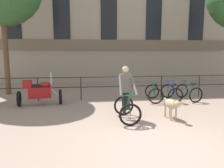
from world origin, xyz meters
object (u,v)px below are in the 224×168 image
Objects in this scene: parked_bicycle_near_lamp at (154,93)px; parked_bicycle_mid_right at (189,92)px; parked_motorcycle at (39,92)px; dog at (172,105)px; parked_bicycle_mid_left at (171,93)px; cyclist_with_bike at (126,96)px.

parked_bicycle_mid_right is at bearing -170.93° from parked_bicycle_near_lamp.
parked_motorcycle reaches higher than parked_bicycle_mid_right.
parked_bicycle_mid_right reaches higher than dog.
parked_bicycle_mid_left is at bearing -96.01° from parked_motorcycle.
cyclist_with_bike is at bearing 28.07° from parked_bicycle_mid_right.
dog is 2.76m from parked_bicycle_mid_left.
dog is at bearing 46.59° from parked_bicycle_mid_right.
dog is 0.85× the size of parked_bicycle_mid_right.
dog is 0.84× the size of parked_bicycle_near_lamp.
cyclist_with_bike is at bearing 47.28° from parked_bicycle_mid_left.
parked_bicycle_mid_left is (2.50, 2.37, -0.41)m from cyclist_with_bike.
parked_bicycle_mid_left is 0.81m from parked_bicycle_mid_right.
parked_bicycle_mid_left is (1.04, 2.56, -0.12)m from dog.
parked_motorcycle is 6.44m from parked_bicycle_mid_right.
dog is 2.57m from parked_bicycle_near_lamp.
parked_motorcycle reaches higher than dog.
parked_bicycle_mid_left is (0.81, -0.00, 0.00)m from parked_bicycle_near_lamp.
cyclist_with_bike is 3.47m from parked_bicycle_mid_left.
parked_bicycle_near_lamp is 1.61m from parked_bicycle_mid_right.
dog is at bearing -125.19° from parked_motorcycle.
parked_motorcycle is at bearing 5.30° from parked_bicycle_mid_left.
parked_bicycle_mid_left and parked_bicycle_mid_right have the same top height.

